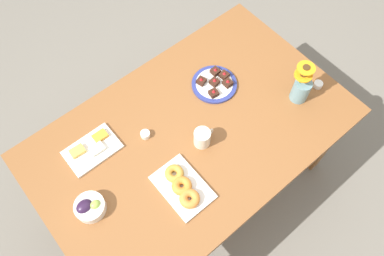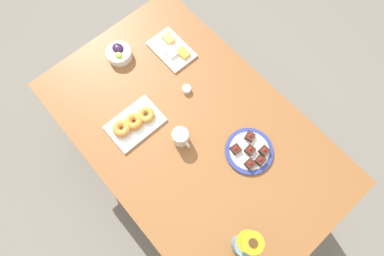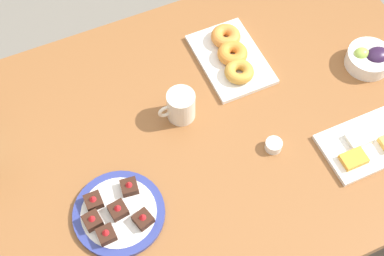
# 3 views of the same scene
# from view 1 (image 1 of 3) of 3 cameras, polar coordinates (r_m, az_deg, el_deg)

# --- Properties ---
(ground_plane) EXTENTS (6.00, 6.00, 0.00)m
(ground_plane) POSITION_cam_1_polar(r_m,az_deg,el_deg) (2.56, 0.00, -8.32)
(ground_plane) COLOR slate
(dining_table) EXTENTS (1.60, 1.00, 0.74)m
(dining_table) POSITION_cam_1_polar(r_m,az_deg,el_deg) (1.96, 0.00, -1.74)
(dining_table) COLOR brown
(dining_table) RESTS_ON ground_plane
(coffee_mug) EXTENTS (0.12, 0.08, 0.10)m
(coffee_mug) POSITION_cam_1_polar(r_m,az_deg,el_deg) (1.81, 1.48, -1.55)
(coffee_mug) COLOR silver
(coffee_mug) RESTS_ON dining_table
(grape_bowl) EXTENTS (0.14, 0.14, 0.07)m
(grape_bowl) POSITION_cam_1_polar(r_m,az_deg,el_deg) (1.76, -15.34, -11.55)
(grape_bowl) COLOR white
(grape_bowl) RESTS_ON dining_table
(cheese_platter) EXTENTS (0.26, 0.17, 0.03)m
(cheese_platter) POSITION_cam_1_polar(r_m,az_deg,el_deg) (1.89, -15.00, -3.07)
(cheese_platter) COLOR white
(cheese_platter) RESTS_ON dining_table
(croissant_platter) EXTENTS (0.19, 0.28, 0.05)m
(croissant_platter) POSITION_cam_1_polar(r_m,az_deg,el_deg) (1.74, -1.47, -8.96)
(croissant_platter) COLOR white
(croissant_platter) RESTS_ON dining_table
(jam_cup_honey) EXTENTS (0.05, 0.05, 0.03)m
(jam_cup_honey) POSITION_cam_1_polar(r_m,az_deg,el_deg) (2.12, 18.67, 6.30)
(jam_cup_honey) COLOR white
(jam_cup_honey) RESTS_ON dining_table
(jam_cup_berry) EXTENTS (0.05, 0.05, 0.03)m
(jam_cup_berry) POSITION_cam_1_polar(r_m,az_deg,el_deg) (1.87, -7.14, -0.96)
(jam_cup_berry) COLOR white
(jam_cup_berry) RESTS_ON dining_table
(dessert_plate) EXTENTS (0.24, 0.24, 0.05)m
(dessert_plate) POSITION_cam_1_polar(r_m,az_deg,el_deg) (2.02, 3.46, 6.77)
(dessert_plate) COLOR navy
(dessert_plate) RESTS_ON dining_table
(flower_vase) EXTENTS (0.10, 0.11, 0.24)m
(flower_vase) POSITION_cam_1_polar(r_m,az_deg,el_deg) (1.99, 16.30, 5.85)
(flower_vase) COLOR #6B939E
(flower_vase) RESTS_ON dining_table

